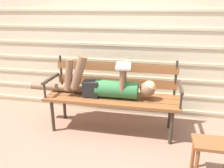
# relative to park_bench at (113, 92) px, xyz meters

# --- Properties ---
(ground_plane) EXTENTS (12.00, 12.00, 0.00)m
(ground_plane) POSITION_rel_park_bench_xyz_m (-0.00, -0.23, -0.52)
(ground_plane) COLOR #936B56
(house_siding) EXTENTS (4.54, 0.08, 2.14)m
(house_siding) POSITION_rel_park_bench_xyz_m (-0.00, 0.49, 0.55)
(house_siding) COLOR beige
(house_siding) RESTS_ON ground
(park_bench) EXTENTS (1.73, 0.51, 0.94)m
(park_bench) POSITION_rel_park_bench_xyz_m (0.00, 0.00, 0.00)
(park_bench) COLOR brown
(park_bench) RESTS_ON ground
(reclining_person) EXTENTS (1.71, 0.27, 0.55)m
(reclining_person) POSITION_rel_park_bench_xyz_m (-0.08, -0.07, 0.10)
(reclining_person) COLOR #33703D
(footstool) EXTENTS (0.40, 0.26, 0.39)m
(footstool) POSITION_rel_park_bench_xyz_m (1.12, -0.78, -0.21)
(footstool) COLOR brown
(footstool) RESTS_ON ground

